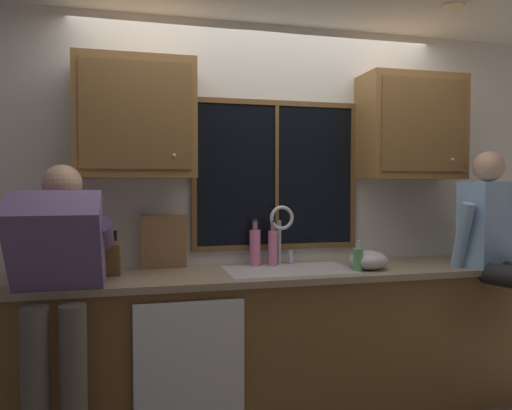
% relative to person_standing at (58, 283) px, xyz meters
% --- Properties ---
extents(back_wall, '(5.86, 0.12, 2.55)m').
position_rel_person_standing_xyz_m(back_wall, '(1.23, 0.68, 0.31)').
color(back_wall, silver).
rests_on(back_wall, floor).
extents(ceiling_downlight_right, '(0.14, 0.14, 0.01)m').
position_rel_person_standing_xyz_m(ceiling_downlight_right, '(2.27, 0.02, 1.58)').
color(ceiling_downlight_right, '#FFEAB2').
extents(window_glass, '(1.10, 0.02, 0.95)m').
position_rel_person_standing_xyz_m(window_glass, '(1.33, 0.61, 0.56)').
color(window_glass, black).
extents(window_frame_top, '(1.17, 0.02, 0.04)m').
position_rel_person_standing_xyz_m(window_frame_top, '(1.33, 0.60, 1.05)').
color(window_frame_top, brown).
extents(window_frame_bottom, '(1.17, 0.02, 0.04)m').
position_rel_person_standing_xyz_m(window_frame_bottom, '(1.33, 0.60, 0.07)').
color(window_frame_bottom, brown).
extents(window_frame_left, '(0.04, 0.02, 0.95)m').
position_rel_person_standing_xyz_m(window_frame_left, '(0.76, 0.60, 0.56)').
color(window_frame_left, brown).
extents(window_frame_right, '(0.03, 0.02, 0.95)m').
position_rel_person_standing_xyz_m(window_frame_right, '(1.90, 0.60, 0.56)').
color(window_frame_right, brown).
extents(window_mullion_center, '(0.02, 0.02, 0.95)m').
position_rel_person_standing_xyz_m(window_mullion_center, '(1.33, 0.60, 0.56)').
color(window_mullion_center, brown).
extents(lower_cabinet_run, '(3.46, 0.58, 0.88)m').
position_rel_person_standing_xyz_m(lower_cabinet_run, '(1.23, 0.33, -0.52)').
color(lower_cabinet_run, brown).
rests_on(lower_cabinet_run, floor).
extents(countertop, '(3.52, 0.62, 0.04)m').
position_rel_person_standing_xyz_m(countertop, '(1.23, 0.31, -0.06)').
color(countertop, gray).
rests_on(countertop, lower_cabinet_run).
extents(dishwasher_front, '(0.60, 0.02, 0.74)m').
position_rel_person_standing_xyz_m(dishwasher_front, '(0.66, 0.01, -0.51)').
color(dishwasher_front, white).
extents(upper_cabinet_left, '(0.71, 0.36, 0.72)m').
position_rel_person_standing_xyz_m(upper_cabinet_left, '(0.39, 0.45, 0.90)').
color(upper_cabinet_left, olive).
extents(upper_cabinet_right, '(0.71, 0.36, 0.72)m').
position_rel_person_standing_xyz_m(upper_cabinet_right, '(2.26, 0.45, 0.90)').
color(upper_cabinet_right, olive).
extents(sink, '(0.80, 0.46, 0.21)m').
position_rel_person_standing_xyz_m(sink, '(1.33, 0.32, -0.14)').
color(sink, '#B7B7BC').
rests_on(sink, lower_cabinet_run).
extents(faucet, '(0.18, 0.09, 0.40)m').
position_rel_person_standing_xyz_m(faucet, '(1.34, 0.50, 0.21)').
color(faucet, silver).
rests_on(faucet, countertop).
extents(person_standing, '(0.53, 0.68, 1.57)m').
position_rel_person_standing_xyz_m(person_standing, '(0.00, 0.00, 0.00)').
color(person_standing, '#595147').
rests_on(person_standing, floor).
extents(person_sitting_on_counter, '(0.54, 0.65, 1.26)m').
position_rel_person_standing_xyz_m(person_sitting_on_counter, '(2.65, 0.05, 0.14)').
color(person_sitting_on_counter, '#262628').
rests_on(person_sitting_on_counter, countertop).
extents(knife_block, '(0.12, 0.18, 0.32)m').
position_rel_person_standing_xyz_m(knife_block, '(0.23, 0.38, 0.06)').
color(knife_block, brown).
rests_on(knife_block, countertop).
extents(cutting_board, '(0.29, 0.09, 0.35)m').
position_rel_person_standing_xyz_m(cutting_board, '(0.56, 0.53, 0.13)').
color(cutting_board, '#997047').
rests_on(cutting_board, countertop).
extents(mixing_bowl, '(0.25, 0.25, 0.13)m').
position_rel_person_standing_xyz_m(mixing_bowl, '(1.83, 0.23, 0.01)').
color(mixing_bowl, '#B7B7BC').
rests_on(mixing_bowl, countertop).
extents(soap_dispenser, '(0.06, 0.07, 0.19)m').
position_rel_person_standing_xyz_m(soap_dispenser, '(1.73, 0.17, 0.03)').
color(soap_dispenser, '#59A566').
rests_on(soap_dispenser, countertop).
extents(bottle_green_glass, '(0.07, 0.07, 0.31)m').
position_rel_person_standing_xyz_m(bottle_green_glass, '(1.15, 0.52, 0.08)').
color(bottle_green_glass, pink).
rests_on(bottle_green_glass, countertop).
extents(bottle_tall_clear, '(0.06, 0.06, 0.30)m').
position_rel_person_standing_xyz_m(bottle_tall_clear, '(1.27, 0.48, 0.08)').
color(bottle_tall_clear, pink).
rests_on(bottle_tall_clear, countertop).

